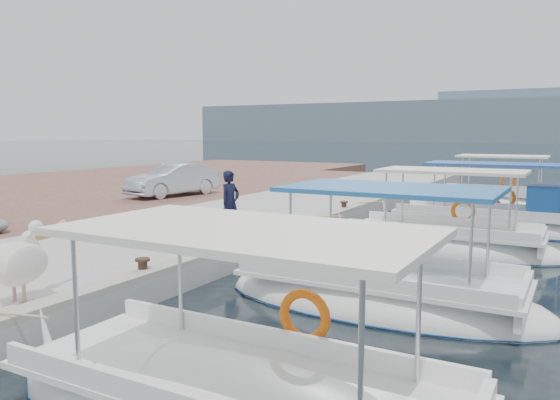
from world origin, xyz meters
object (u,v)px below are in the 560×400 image
at_px(fishing_caique_b, 380,300).
at_px(fishing_caique_e, 497,203).
at_px(fisherman, 230,203).
at_px(fishing_caique_c, 444,247).
at_px(pelican, 19,262).
at_px(parked_car, 173,180).
at_px(fishing_caique_d, 494,226).

bearing_deg(fishing_caique_b, fishing_caique_e, 90.27).
distance_m(fishing_caique_b, fisherman, 5.62).
relative_size(fishing_caique_c, fishing_caique_e, 1.01).
bearing_deg(pelican, parked_car, 120.78).
relative_size(fishing_caique_d, pelican, 4.60).
relative_size(pelican, fisherman, 0.95).
bearing_deg(fishing_caique_e, fishing_caique_b, -89.73).
distance_m(pelican, fisherman, 6.42).
relative_size(fishing_caique_b, fishing_caique_c, 1.01).
bearing_deg(fisherman, fishing_caique_c, -48.91).
bearing_deg(fishing_caique_b, pelican, -138.99).
bearing_deg(fishing_caique_e, pelican, -102.81).
bearing_deg(fishing_caique_c, fishing_caique_e, 90.23).
bearing_deg(fishing_caique_c, fishing_caique_d, 79.13).
bearing_deg(pelican, fishing_caique_c, 63.90).
bearing_deg(pelican, fishing_caique_d, 68.09).
height_order(fishing_caique_d, pelican, fishing_caique_d).
relative_size(fishing_caique_d, parked_car, 1.79).
xyz_separation_m(fishing_caique_d, pelican, (-5.37, -13.35, 0.96)).
bearing_deg(parked_car, fishing_caique_b, -24.84).
xyz_separation_m(fishing_caique_e, fisherman, (-4.87, -13.70, 1.23)).
height_order(fishing_caique_c, pelican, fishing_caique_c).
xyz_separation_m(fishing_caique_e, parked_car, (-12.20, -7.29, 1.07)).
bearing_deg(fishing_caique_c, pelican, -116.10).
bearing_deg(parked_car, fishing_caique_e, 41.55).
bearing_deg(fishing_caique_d, parked_car, -177.60).
xyz_separation_m(fishing_caique_d, fisherman, (-5.66, -6.95, 1.17)).
distance_m(fishing_caique_c, pelican, 10.54).
xyz_separation_m(fishing_caique_c, pelican, (-4.61, -9.42, 1.02)).
relative_size(fishing_caique_c, fisherman, 3.63).
height_order(fishing_caique_b, pelican, fishing_caique_b).
relative_size(fishing_caique_c, pelican, 3.81).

